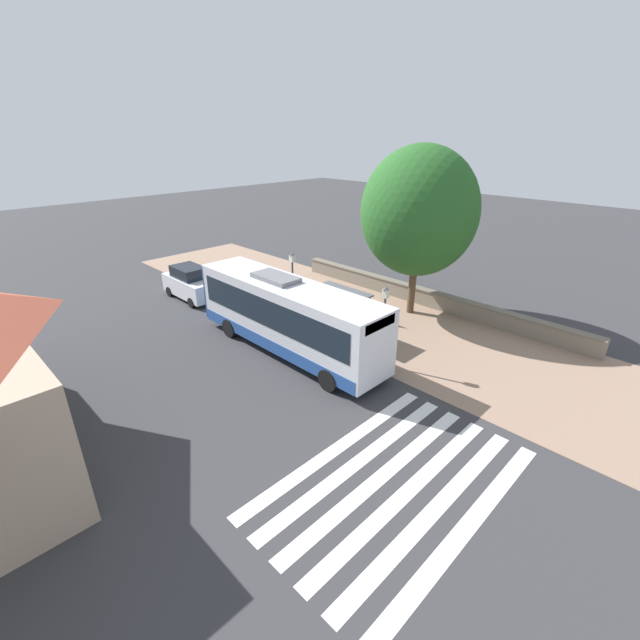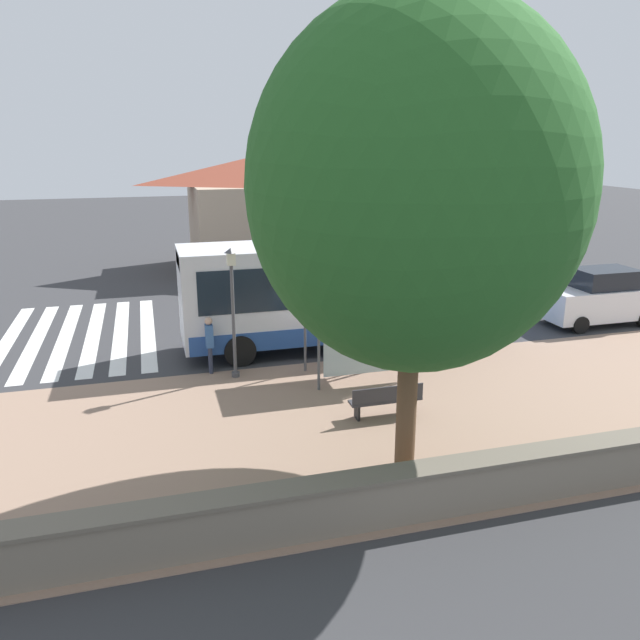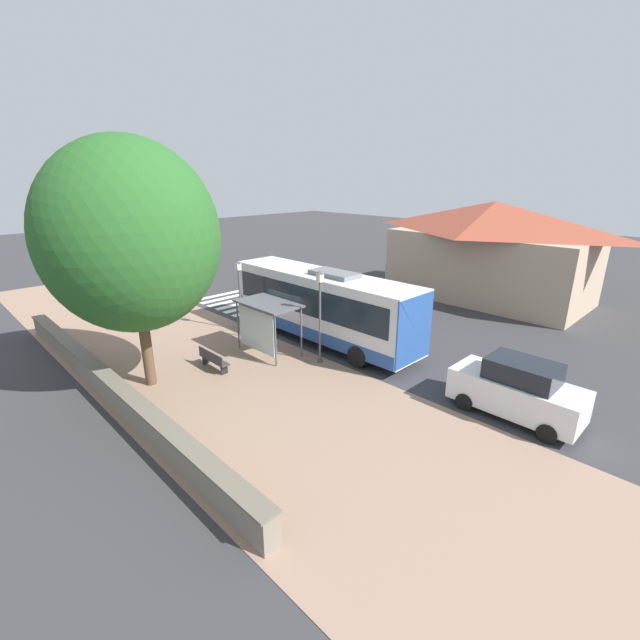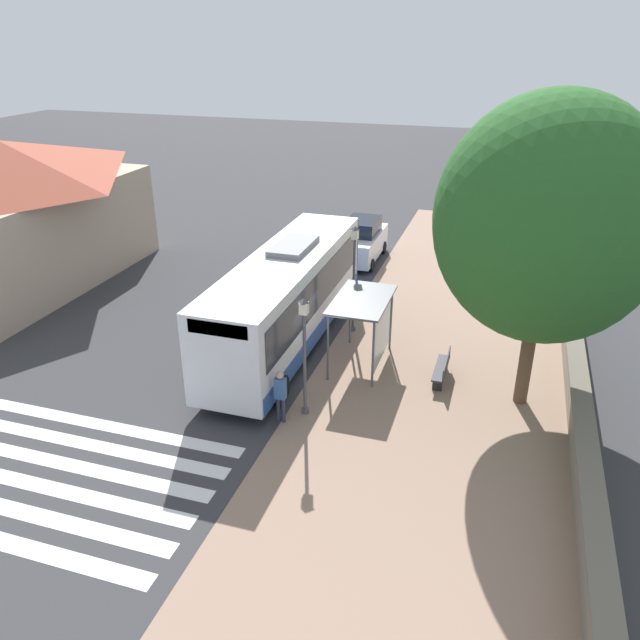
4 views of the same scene
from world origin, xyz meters
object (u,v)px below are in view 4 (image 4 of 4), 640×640
Objects in this scene: bus at (287,297)px; pedestrian at (280,392)px; bench at (443,368)px; street_lamp_far at (304,347)px; bus_shelter at (366,310)px; parked_car_behind_bus at (361,241)px; street_lamp_near at (354,271)px; shade_tree at (549,220)px.

bus is 6.28× the size of pedestrian.
street_lamp_far reaches higher than bench.
bus_shelter is at bearing -106.08° from street_lamp_far.
parked_car_behind_bus is (2.80, -10.59, -1.09)m from bus_shelter.
parked_car_behind_bus is (1.70, -8.10, -1.51)m from street_lamp_near.
pedestrian is (1.57, 4.23, -1.07)m from bus_shelter.
street_lamp_near reaches higher than bus.
bus_shelter is at bearing 104.79° from parked_car_behind_bus.
bus_shelter is 6.64m from shade_tree.
pedestrian is at bearing 94.74° from parked_car_behind_bus.
bus_shelter is at bearing -5.44° from bench.
parked_car_behind_bus is at bearing -78.17° from street_lamp_near.
parked_car_behind_bus is (-0.33, -9.98, -0.92)m from bus.
shade_tree is (-5.33, 0.85, 3.87)m from bus_shelter.
street_lamp_near is 8.41m from parked_car_behind_bus.
pedestrian is 0.40× the size of parked_car_behind_bus.
bus is at bearing -8.42° from bench.
parked_car_behind_bus is at bearing -62.89° from bench.
street_lamp_far is at bearing 73.92° from bus_shelter.
street_lamp_near is at bearing -27.49° from shade_tree.
shade_tree is (-6.90, -3.37, 4.94)m from pedestrian.
bus_shelter is at bearing 113.82° from street_lamp_near.
shade_tree is (-2.57, 0.59, 5.50)m from bench.
shade_tree reaches higher than street_lamp_near.
street_lamp_near reaches higher than bus_shelter.
street_lamp_near is (3.86, -2.76, 2.05)m from bench.
pedestrian is 6.90m from street_lamp_near.
bus is 5.16m from pedestrian.
bench is at bearing -138.98° from street_lamp_far.
parked_car_behind_bus is (1.23, -14.82, -0.02)m from pedestrian.
shade_tree reaches higher than street_lamp_far.
bus is at bearing 88.09° from parked_car_behind_bus.
bus reaches higher than bus_shelter.
pedestrian is at bearing 69.64° from bus_shelter.
bus is at bearing -72.10° from pedestrian.
street_lamp_far reaches higher than bus_shelter.
shade_tree is at bearing -153.93° from pedestrian.
bus is 10.03m from parked_car_behind_bus.
pedestrian is 0.18× the size of shade_tree.
shade_tree reaches higher than pedestrian.
pedestrian is 1.54m from street_lamp_far.
street_lamp_near is (-0.47, -6.72, 1.50)m from pedestrian.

